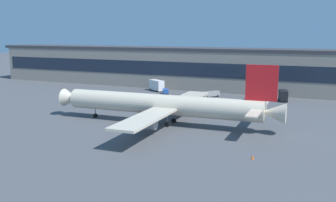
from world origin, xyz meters
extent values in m
plane|color=#4C4F54|center=(0.00, 0.00, 0.00)|extent=(600.00, 600.00, 0.00)
cube|color=gray|center=(0.00, 60.10, 7.45)|extent=(192.99, 16.84, 14.90)
cube|color=#38383D|center=(0.00, 60.10, 15.50)|extent=(196.85, 17.17, 1.20)
cube|color=#192333|center=(0.00, 51.63, 8.20)|extent=(189.13, 0.16, 5.37)
cylinder|color=beige|center=(8.47, -1.02, 4.82)|extent=(49.24, 7.22, 4.88)
cone|color=beige|center=(-17.49, -2.26, 4.82)|extent=(4.61, 4.84, 4.64)
cone|color=beige|center=(34.68, 0.24, 4.82)|extent=(5.57, 4.64, 4.39)
cube|color=red|center=(31.98, 0.11, 11.16)|extent=(6.85, 0.83, 7.81)
cube|color=beige|center=(31.74, -5.28, 5.55)|extent=(2.82, 8.89, 0.30)
cube|color=beige|center=(31.22, 5.44, 5.55)|extent=(2.82, 8.89, 0.30)
cube|color=beige|center=(11.12, -14.39, 4.33)|extent=(7.05, 22.34, 0.50)
cube|color=beige|center=(9.83, 12.54, 4.33)|extent=(7.05, 22.34, 0.50)
cylinder|color=#99999E|center=(9.96, -11.13, 2.59)|extent=(4.15, 2.87, 2.68)
cylinder|color=#99999E|center=(8.99, 9.19, 2.59)|extent=(4.15, 2.87, 2.68)
cylinder|color=black|center=(-10.15, -1.91, 0.55)|extent=(1.12, 0.55, 1.10)
cylinder|color=slate|center=(-10.15, -1.91, 2.01)|extent=(0.24, 0.24, 2.38)
cylinder|color=black|center=(11.03, -3.09, 0.55)|extent=(1.12, 0.55, 1.10)
cylinder|color=slate|center=(11.03, -3.09, 2.01)|extent=(0.24, 0.24, 2.38)
cylinder|color=black|center=(10.82, 1.29, 0.55)|extent=(1.12, 0.55, 1.10)
cylinder|color=slate|center=(10.82, 1.29, 2.01)|extent=(0.24, 0.24, 2.38)
cube|color=gray|center=(7.24, 41.58, 1.15)|extent=(5.19, 6.45, 1.60)
cube|color=black|center=(8.20, 43.05, 1.47)|extent=(2.77, 2.88, 0.40)
cylinder|color=black|center=(7.72, 43.95, 0.35)|extent=(0.64, 0.75, 0.70)
cylinder|color=black|center=(9.22, 42.96, 0.35)|extent=(0.64, 0.75, 0.70)
cylinder|color=black|center=(5.25, 40.21, 0.35)|extent=(0.64, 0.75, 0.70)
cylinder|color=black|center=(6.76, 39.22, 0.35)|extent=(0.64, 0.75, 0.70)
cube|color=white|center=(-16.09, 46.59, 2.25)|extent=(7.45, 6.11, 3.80)
cube|color=black|center=(-17.75, 47.67, 3.01)|extent=(3.42, 3.38, 0.95)
cylinder|color=black|center=(-18.84, 46.98, 0.35)|extent=(0.75, 0.63, 0.70)
cylinder|color=black|center=(-17.56, 48.94, 0.35)|extent=(0.75, 0.63, 0.70)
cylinder|color=black|center=(-14.62, 44.23, 0.35)|extent=(0.75, 0.63, 0.70)
cylinder|color=black|center=(-13.34, 46.19, 0.35)|extent=(0.75, 0.63, 0.70)
cube|color=black|center=(20.84, 41.89, 1.10)|extent=(2.43, 4.60, 1.50)
cube|color=black|center=(20.99, 43.09, 1.40)|extent=(1.93, 1.75, 0.38)
cylinder|color=black|center=(20.18, 43.53, 0.35)|extent=(0.38, 0.73, 0.70)
cylinder|color=black|center=(21.88, 43.31, 0.35)|extent=(0.38, 0.73, 0.70)
cylinder|color=black|center=(19.80, 40.47, 0.35)|extent=(0.38, 0.73, 0.70)
cylinder|color=black|center=(21.49, 40.26, 0.35)|extent=(0.38, 0.73, 0.70)
cube|color=black|center=(31.01, 43.76, 1.95)|extent=(3.77, 6.40, 3.20)
cube|color=black|center=(31.40, 42.16, 2.59)|extent=(2.65, 2.57, 0.80)
cylinder|color=black|center=(32.56, 41.99, 0.35)|extent=(0.46, 0.75, 0.70)
cylinder|color=black|center=(30.46, 41.47, 0.35)|extent=(0.46, 0.75, 0.70)
cylinder|color=black|center=(31.55, 46.06, 0.35)|extent=(0.46, 0.75, 0.70)
cylinder|color=black|center=(29.45, 45.54, 0.35)|extent=(0.46, 0.75, 0.70)
cube|color=#2651A5|center=(-9.86, 41.31, 1.10)|extent=(3.41, 4.12, 1.50)
cube|color=black|center=(-9.42, 40.43, 1.40)|extent=(2.21, 1.96, 0.38)
cylinder|color=black|center=(-8.49, 40.60, 0.35)|extent=(0.58, 0.76, 0.70)
cylinder|color=black|center=(-10.10, 39.78, 0.35)|extent=(0.58, 0.76, 0.70)
cylinder|color=black|center=(-9.63, 42.84, 0.35)|extent=(0.58, 0.76, 0.70)
cylinder|color=black|center=(-11.24, 42.03, 0.35)|extent=(0.58, 0.76, 0.70)
cone|color=#F2590C|center=(6.17, -11.44, 0.34)|extent=(0.54, 0.54, 0.68)
cone|color=#F2590C|center=(34.30, -18.13, 0.34)|extent=(0.54, 0.54, 0.67)
camera|label=1|loc=(47.14, -82.29, 21.74)|focal=40.64mm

